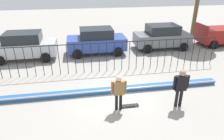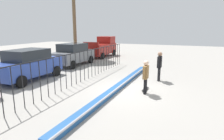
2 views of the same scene
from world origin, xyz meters
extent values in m
plane|color=#9E9991|center=(0.00, 0.00, 0.00)|extent=(60.00, 60.00, 0.00)
cube|color=#235699|center=(0.00, 0.54, 0.11)|extent=(11.00, 0.36, 0.22)
cylinder|color=#B2B2B7|center=(0.00, 0.36, 0.22)|extent=(11.00, 0.09, 0.09)
cylinder|color=black|center=(-4.67, 3.09, 0.91)|extent=(0.04, 0.04, 1.83)
cylinder|color=black|center=(-4.20, 3.09, 0.91)|extent=(0.04, 0.04, 1.83)
cylinder|color=black|center=(-3.73, 3.09, 0.91)|extent=(0.04, 0.04, 1.83)
cylinder|color=black|center=(-3.27, 3.09, 0.91)|extent=(0.04, 0.04, 1.83)
cylinder|color=black|center=(-2.80, 3.09, 0.91)|extent=(0.04, 0.04, 1.83)
cylinder|color=black|center=(-2.33, 3.09, 0.91)|extent=(0.04, 0.04, 1.83)
cylinder|color=black|center=(-1.87, 3.09, 0.91)|extent=(0.04, 0.04, 1.83)
cylinder|color=black|center=(-1.40, 3.09, 0.91)|extent=(0.04, 0.04, 1.83)
cylinder|color=black|center=(-0.93, 3.09, 0.91)|extent=(0.04, 0.04, 1.83)
cylinder|color=black|center=(-0.47, 3.09, 0.91)|extent=(0.04, 0.04, 1.83)
cylinder|color=black|center=(0.00, 3.09, 0.91)|extent=(0.04, 0.04, 1.83)
cylinder|color=black|center=(0.47, 3.09, 0.91)|extent=(0.04, 0.04, 1.83)
cylinder|color=black|center=(0.93, 3.09, 0.91)|extent=(0.04, 0.04, 1.83)
cylinder|color=black|center=(1.40, 3.09, 0.91)|extent=(0.04, 0.04, 1.83)
cylinder|color=black|center=(1.87, 3.09, 0.91)|extent=(0.04, 0.04, 1.83)
cylinder|color=black|center=(2.33, 3.09, 0.91)|extent=(0.04, 0.04, 1.83)
cylinder|color=black|center=(2.80, 3.09, 0.91)|extent=(0.04, 0.04, 1.83)
cylinder|color=black|center=(3.27, 3.09, 0.91)|extent=(0.04, 0.04, 1.83)
cylinder|color=black|center=(3.73, 3.09, 0.91)|extent=(0.04, 0.04, 1.83)
cylinder|color=black|center=(4.20, 3.09, 0.91)|extent=(0.04, 0.04, 1.83)
cylinder|color=black|center=(4.67, 3.09, 0.91)|extent=(0.04, 0.04, 1.83)
cylinder|color=black|center=(5.13, 3.09, 0.91)|extent=(0.04, 0.04, 1.83)
cylinder|color=black|center=(5.60, 3.09, 0.91)|extent=(0.04, 0.04, 1.83)
cylinder|color=black|center=(6.07, 3.09, 0.91)|extent=(0.04, 0.04, 1.83)
cylinder|color=black|center=(6.53, 3.09, 0.91)|extent=(0.04, 0.04, 1.83)
cylinder|color=black|center=(7.00, 3.09, 0.91)|extent=(0.04, 0.04, 1.83)
cube|color=black|center=(0.00, 3.09, 1.81)|extent=(14.00, 0.04, 0.04)
cylinder|color=black|center=(-0.18, -0.96, 0.38)|extent=(0.13, 0.13, 0.77)
cylinder|color=black|center=(0.00, -0.96, 0.38)|extent=(0.13, 0.13, 0.77)
cube|color=olive|center=(-0.09, -0.96, 1.09)|extent=(0.47, 0.20, 0.64)
sphere|color=beige|center=(-0.09, -0.96, 1.53)|extent=(0.25, 0.25, 0.25)
cylinder|color=olive|center=(-0.37, -0.96, 1.12)|extent=(0.10, 0.10, 0.57)
cylinder|color=olive|center=(0.19, -0.96, 1.12)|extent=(0.10, 0.10, 0.57)
cube|color=black|center=(0.46, -0.84, 0.06)|extent=(0.80, 0.20, 0.02)
cylinder|color=silver|center=(0.73, -0.77, 0.03)|extent=(0.05, 0.03, 0.05)
cylinder|color=silver|center=(0.73, -0.92, 0.03)|extent=(0.05, 0.03, 0.05)
cylinder|color=silver|center=(0.19, -0.77, 0.03)|extent=(0.05, 0.03, 0.05)
cylinder|color=silver|center=(0.19, -0.92, 0.03)|extent=(0.05, 0.03, 0.05)
cylinder|color=black|center=(2.49, -1.17, 0.42)|extent=(0.14, 0.14, 0.83)
cylinder|color=black|center=(2.69, -1.17, 0.42)|extent=(0.14, 0.14, 0.83)
cube|color=black|center=(2.59, -1.17, 1.17)|extent=(0.51, 0.22, 0.69)
sphere|color=#A87A5B|center=(2.59, -1.17, 1.65)|extent=(0.27, 0.27, 0.27)
cylinder|color=black|center=(2.29, -1.17, 1.21)|extent=(0.11, 0.11, 0.61)
cylinder|color=black|center=(2.90, -1.17, 1.21)|extent=(0.11, 0.11, 0.61)
cube|color=#2D479E|center=(-0.28, 6.39, 0.79)|extent=(4.30, 1.90, 0.90)
cube|color=#1E2328|center=(-0.28, 6.39, 1.57)|extent=(2.37, 1.71, 0.66)
cylinder|color=black|center=(1.18, 7.34, 0.34)|extent=(0.68, 0.22, 0.68)
cylinder|color=black|center=(1.18, 5.44, 0.34)|extent=(0.68, 0.22, 0.68)
cylinder|color=black|center=(-1.74, 5.44, 0.34)|extent=(0.68, 0.22, 0.68)
cube|color=slate|center=(4.96, 6.65, 0.79)|extent=(4.30, 1.90, 0.90)
cube|color=#1E2328|center=(4.96, 6.65, 1.57)|extent=(2.37, 1.71, 0.66)
cylinder|color=black|center=(6.43, 7.60, 0.34)|extent=(0.68, 0.22, 0.68)
cylinder|color=black|center=(6.43, 5.70, 0.34)|extent=(0.68, 0.22, 0.68)
cylinder|color=black|center=(3.50, 7.60, 0.34)|extent=(0.68, 0.22, 0.68)
cylinder|color=black|center=(3.50, 5.70, 0.34)|extent=(0.68, 0.22, 0.68)
cube|color=maroon|center=(10.65, 6.72, 0.89)|extent=(4.70, 1.90, 1.10)
cube|color=maroon|center=(12.10, 6.72, 1.84)|extent=(1.50, 1.75, 0.80)
cube|color=maroon|center=(8.36, 6.72, 1.62)|extent=(0.12, 1.75, 0.36)
cylinder|color=black|center=(12.25, 7.67, 0.34)|extent=(0.68, 0.22, 0.68)
cylinder|color=black|center=(12.25, 5.77, 0.34)|extent=(0.68, 0.22, 0.68)
cylinder|color=black|center=(9.06, 7.67, 0.34)|extent=(0.68, 0.22, 0.68)
cylinder|color=black|center=(9.06, 5.77, 0.34)|extent=(0.68, 0.22, 0.68)
cylinder|color=brown|center=(9.00, 9.04, 3.33)|extent=(0.36, 0.36, 6.67)
camera|label=1|loc=(-1.64, -8.25, 5.36)|focal=32.75mm
camera|label=2|loc=(-9.05, -2.97, 3.14)|focal=30.84mm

